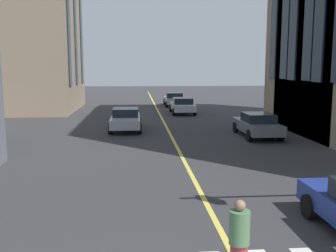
% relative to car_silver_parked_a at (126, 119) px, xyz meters
% --- Properties ---
extents(lane_centre_line, '(80.00, 0.16, 0.01)m').
position_rel_car_silver_parked_a_xyz_m(lane_centre_line, '(-0.99, -2.67, -0.70)').
color(lane_centre_line, '#D8C64C').
rests_on(lane_centre_line, ground_plane).
extents(car_silver_parked_a, '(4.40, 1.95, 1.37)m').
position_rel_car_silver_parked_a_xyz_m(car_silver_parked_a, '(0.00, 0.00, 0.00)').
color(car_silver_parked_a, '#B7BABF').
rests_on(car_silver_parked_a, ground_plane).
extents(car_grey_mid, '(4.40, 1.95, 1.37)m').
position_rel_car_silver_parked_a_xyz_m(car_grey_mid, '(-3.06, -7.57, 0.00)').
color(car_grey_mid, slate).
rests_on(car_grey_mid, ground_plane).
extents(car_white_far, '(4.40, 1.95, 1.37)m').
position_rel_car_silver_parked_a_xyz_m(car_white_far, '(8.58, -4.65, 0.00)').
color(car_white_far, silver).
rests_on(car_white_far, ground_plane).
extents(car_silver_trailing, '(4.40, 1.95, 1.37)m').
position_rel_car_silver_parked_a_xyz_m(car_silver_trailing, '(15.38, -4.59, 0.00)').
color(car_silver_trailing, '#B7BABF').
rests_on(car_silver_trailing, ground_plane).
extents(pedestrian_near, '(0.38, 0.38, 1.57)m').
position_rel_car_silver_parked_a_xyz_m(pedestrian_near, '(-17.99, -2.51, 0.07)').
color(pedestrian_near, maroon).
rests_on(pedestrian_near, ground_plane).
extents(building_left_far, '(11.28, 8.32, 17.33)m').
position_rel_car_silver_parked_a_xyz_m(building_left_far, '(12.53, 8.92, 7.97)').
color(building_left_far, gray).
rests_on(building_left_far, ground_plane).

